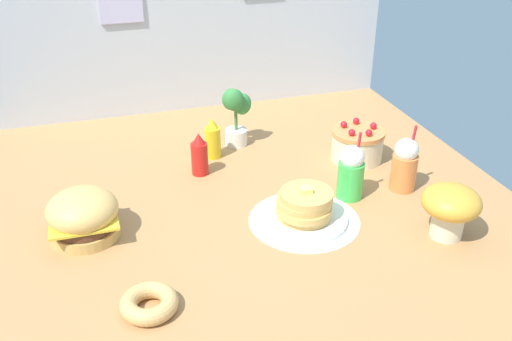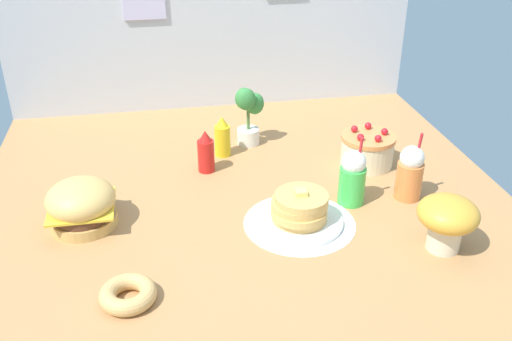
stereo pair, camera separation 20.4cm
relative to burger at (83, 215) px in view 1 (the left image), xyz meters
The scene contains 13 objects.
ground_plane 0.58m from the burger, ahead, with size 1.94×2.18×0.02m, color #B27F4C.
back_wall 1.21m from the burger, 60.41° to the left, with size 1.94×0.04×0.91m.
doily_mat 0.74m from the burger, 10.01° to the right, with size 0.38×0.38×0.00m, color white.
burger is the anchor object (origin of this frame).
pancake_stack 0.73m from the burger, 10.01° to the right, with size 0.30×0.30×0.13m.
layer_cake 1.12m from the burger, 12.50° to the left, with size 0.22×0.22×0.16m.
ketchup_bottle 0.55m from the burger, 34.47° to the left, with size 0.07×0.07×0.17m.
mustard_bottle 0.69m from the burger, 39.27° to the left, with size 0.07×0.07×0.17m.
cream_soda_cup 0.94m from the burger, ahead, with size 0.10×0.10×0.26m.
orange_float_cup 1.15m from the burger, ahead, with size 0.10×0.10×0.26m.
donut_pink_glaze 0.45m from the burger, 70.05° to the right, with size 0.16×0.16×0.05m.
potted_plant 0.84m from the burger, 38.55° to the left, with size 0.12×0.11×0.27m.
mushroom_stool 1.19m from the burger, 16.92° to the right, with size 0.19×0.19×0.18m.
Camera 1 is at (-0.48, -1.56, 1.09)m, focal length 40.09 mm.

